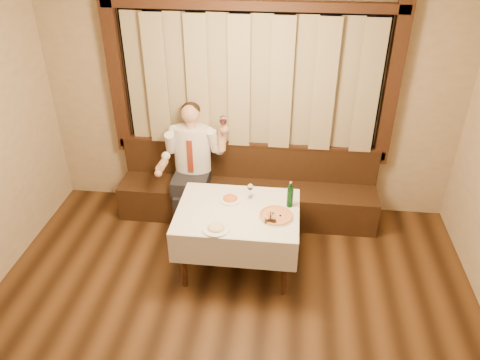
# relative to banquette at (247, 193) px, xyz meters

# --- Properties ---
(room) EXTENTS (5.01, 6.01, 2.81)m
(room) POSITION_rel_banquette_xyz_m (-0.00, -1.75, 1.19)
(room) COLOR black
(room) RESTS_ON ground
(banquette) EXTENTS (3.20, 0.61, 0.94)m
(banquette) POSITION_rel_banquette_xyz_m (0.00, 0.00, 0.00)
(banquette) COLOR black
(banquette) RESTS_ON ground
(dining_table) EXTENTS (1.27, 0.97, 0.76)m
(dining_table) POSITION_rel_banquette_xyz_m (0.00, -1.02, 0.34)
(dining_table) COLOR black
(dining_table) RESTS_ON ground
(pizza) EXTENTS (0.36, 0.36, 0.04)m
(pizza) POSITION_rel_banquette_xyz_m (0.40, -1.10, 0.46)
(pizza) COLOR white
(pizza) RESTS_ON dining_table
(pasta_red) EXTENTS (0.25, 0.25, 0.09)m
(pasta_red) POSITION_rel_banquette_xyz_m (-0.11, -0.84, 0.48)
(pasta_red) COLOR white
(pasta_red) RESTS_ON dining_table
(pasta_cream) EXTENTS (0.28, 0.28, 0.09)m
(pasta_cream) POSITION_rel_banquette_xyz_m (-0.17, -1.37, 0.48)
(pasta_cream) COLOR white
(pasta_cream) RESTS_ON dining_table
(green_bottle) EXTENTS (0.06, 0.06, 0.30)m
(green_bottle) POSITION_rel_banquette_xyz_m (0.53, -0.89, 0.57)
(green_bottle) COLOR #0E431A
(green_bottle) RESTS_ON dining_table
(table_wine_glass) EXTENTS (0.07, 0.07, 0.18)m
(table_wine_glass) POSITION_rel_banquette_xyz_m (0.11, -0.78, 0.57)
(table_wine_glass) COLOR white
(table_wine_glass) RESTS_ON dining_table
(cruet_caddy) EXTENTS (0.12, 0.07, 0.12)m
(cruet_caddy) POSITION_rel_banquette_xyz_m (0.35, -1.21, 0.49)
(cruet_caddy) COLOR black
(cruet_caddy) RESTS_ON dining_table
(seated_man) EXTENTS (0.84, 0.63, 1.49)m
(seated_man) POSITION_rel_banquette_xyz_m (-0.67, -0.09, 0.55)
(seated_man) COLOR black
(seated_man) RESTS_ON ground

